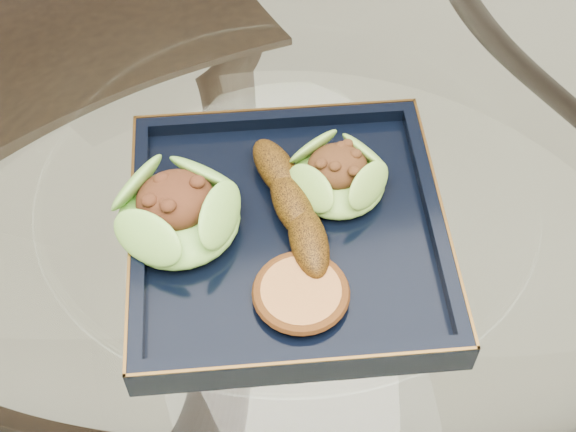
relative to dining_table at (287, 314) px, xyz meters
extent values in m
cylinder|color=white|center=(0.00, 0.00, 0.16)|extent=(1.10, 1.10, 0.01)
torus|color=black|center=(0.00, 0.00, 0.16)|extent=(1.13, 1.13, 0.02)
cylinder|color=black|center=(0.28, 0.28, -0.22)|extent=(0.04, 0.04, 0.75)
cylinder|color=black|center=(-0.28, 0.28, -0.22)|extent=(0.04, 0.04, 0.75)
cube|color=#321E10|center=(-0.12, 0.49, -0.18)|extent=(0.44, 0.44, 0.04)
cylinder|color=#321E10|center=(-0.25, 0.30, -0.40)|extent=(0.03, 0.03, 0.40)
cylinder|color=#321E10|center=(0.06, 0.37, -0.40)|extent=(0.03, 0.03, 0.40)
cylinder|color=#321E10|center=(-0.31, 0.61, -0.40)|extent=(0.03, 0.03, 0.40)
cylinder|color=#321E10|center=(0.00, 0.68, -0.40)|extent=(0.03, 0.03, 0.40)
cube|color=black|center=(-0.01, -0.02, 0.17)|extent=(0.31, 0.31, 0.02)
ellipsoid|color=#4D8F29|center=(-0.10, 0.00, 0.20)|extent=(0.14, 0.14, 0.04)
ellipsoid|color=#58912A|center=(0.05, 0.01, 0.20)|extent=(0.09, 0.09, 0.03)
ellipsoid|color=#563409|center=(0.00, -0.01, 0.20)|extent=(0.04, 0.15, 0.03)
cylinder|color=#BB7B3E|center=(-0.01, -0.09, 0.19)|extent=(0.08, 0.08, 0.01)
camera|label=1|loc=(-0.11, -0.42, 0.74)|focal=50.00mm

